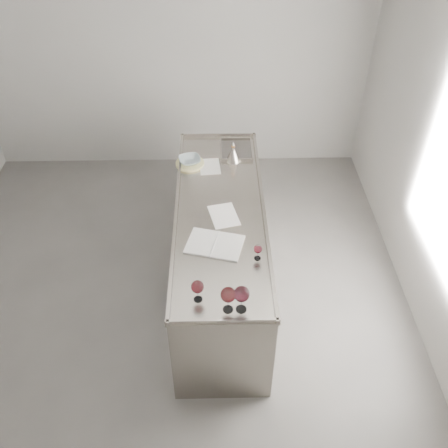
{
  "coord_description": "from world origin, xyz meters",
  "views": [
    {
      "loc": [
        0.46,
        -2.97,
        3.61
      ],
      "look_at": [
        0.53,
        0.02,
        1.02
      ],
      "focal_mm": 40.0,
      "sensor_mm": 36.0,
      "label": 1
    }
  ],
  "objects_px": {
    "ceramic_bowl": "(190,160)",
    "wine_glass_left": "(197,287)",
    "counter": "(220,249)",
    "notebook": "(215,244)",
    "wine_glass_middle": "(242,295)",
    "wine_funnel": "(233,155)",
    "wine_glass_right": "(228,295)",
    "wine_glass_small": "(258,249)"
  },
  "relations": [
    {
      "from": "wine_glass_left",
      "to": "wine_glass_right",
      "type": "xyz_separation_m",
      "value": [
        0.21,
        -0.09,
        0.02
      ]
    },
    {
      "from": "counter",
      "to": "wine_glass_middle",
      "type": "bearing_deg",
      "value": -83.23
    },
    {
      "from": "wine_glass_small",
      "to": "notebook",
      "type": "bearing_deg",
      "value": 154.05
    },
    {
      "from": "wine_glass_middle",
      "to": "wine_funnel",
      "type": "relative_size",
      "value": 1.02
    },
    {
      "from": "wine_glass_small",
      "to": "wine_funnel",
      "type": "height_order",
      "value": "wine_funnel"
    },
    {
      "from": "wine_glass_small",
      "to": "notebook",
      "type": "height_order",
      "value": "wine_glass_small"
    },
    {
      "from": "wine_glass_right",
      "to": "ceramic_bowl",
      "type": "xyz_separation_m",
      "value": [
        -0.31,
        1.77,
        -0.1
      ]
    },
    {
      "from": "counter",
      "to": "notebook",
      "type": "height_order",
      "value": "counter"
    },
    {
      "from": "wine_glass_middle",
      "to": "counter",
      "type": "bearing_deg",
      "value": 96.77
    },
    {
      "from": "wine_glass_left",
      "to": "ceramic_bowl",
      "type": "height_order",
      "value": "wine_glass_left"
    },
    {
      "from": "wine_glass_middle",
      "to": "wine_funnel",
      "type": "bearing_deg",
      "value": 89.74
    },
    {
      "from": "wine_funnel",
      "to": "wine_glass_right",
      "type": "bearing_deg",
      "value": -93.08
    },
    {
      "from": "counter",
      "to": "wine_glass_right",
      "type": "distance_m",
      "value": 1.24
    },
    {
      "from": "wine_glass_left",
      "to": "wine_glass_small",
      "type": "xyz_separation_m",
      "value": [
        0.44,
        0.4,
        -0.03
      ]
    },
    {
      "from": "wine_glass_left",
      "to": "notebook",
      "type": "bearing_deg",
      "value": 77.78
    },
    {
      "from": "ceramic_bowl",
      "to": "wine_funnel",
      "type": "height_order",
      "value": "wine_funnel"
    },
    {
      "from": "wine_glass_right",
      "to": "wine_glass_small",
      "type": "distance_m",
      "value": 0.55
    },
    {
      "from": "counter",
      "to": "ceramic_bowl",
      "type": "bearing_deg",
      "value": 111.86
    },
    {
      "from": "counter",
      "to": "wine_glass_left",
      "type": "xyz_separation_m",
      "value": [
        -0.17,
        -0.99,
        0.59
      ]
    },
    {
      "from": "wine_glass_left",
      "to": "wine_glass_right",
      "type": "relative_size",
      "value": 0.86
    },
    {
      "from": "wine_glass_right",
      "to": "wine_glass_small",
      "type": "relative_size",
      "value": 1.55
    },
    {
      "from": "wine_glass_right",
      "to": "wine_glass_middle",
      "type": "bearing_deg",
      "value": 0.0
    },
    {
      "from": "counter",
      "to": "notebook",
      "type": "xyz_separation_m",
      "value": [
        -0.05,
        -0.43,
        0.47
      ]
    },
    {
      "from": "wine_glass_middle",
      "to": "ceramic_bowl",
      "type": "relative_size",
      "value": 1.04
    },
    {
      "from": "notebook",
      "to": "ceramic_bowl",
      "type": "distance_m",
      "value": 1.14
    },
    {
      "from": "wine_glass_middle",
      "to": "wine_glass_right",
      "type": "xyz_separation_m",
      "value": [
        -0.09,
        0.0,
        -0.0
      ]
    },
    {
      "from": "wine_glass_middle",
      "to": "ceramic_bowl",
      "type": "bearing_deg",
      "value": 102.86
    },
    {
      "from": "wine_glass_left",
      "to": "wine_glass_middle",
      "type": "relative_size",
      "value": 0.83
    },
    {
      "from": "counter",
      "to": "wine_glass_right",
      "type": "relative_size",
      "value": 11.82
    },
    {
      "from": "wine_glass_middle",
      "to": "notebook",
      "type": "distance_m",
      "value": 0.69
    },
    {
      "from": "counter",
      "to": "notebook",
      "type": "relative_size",
      "value": 4.94
    },
    {
      "from": "ceramic_bowl",
      "to": "wine_glass_left",
      "type": "bearing_deg",
      "value": -86.31
    },
    {
      "from": "counter",
      "to": "wine_glass_right",
      "type": "xyz_separation_m",
      "value": [
        0.04,
        -1.08,
        0.61
      ]
    },
    {
      "from": "wine_glass_middle",
      "to": "notebook",
      "type": "xyz_separation_m",
      "value": [
        -0.18,
        0.65,
        -0.14
      ]
    },
    {
      "from": "wine_glass_right",
      "to": "wine_funnel",
      "type": "xyz_separation_m",
      "value": [
        0.1,
        1.82,
        -0.08
      ]
    },
    {
      "from": "counter",
      "to": "wine_glass_small",
      "type": "bearing_deg",
      "value": -65.06
    },
    {
      "from": "wine_glass_small",
      "to": "wine_funnel",
      "type": "relative_size",
      "value": 0.64
    },
    {
      "from": "wine_glass_right",
      "to": "wine_funnel",
      "type": "relative_size",
      "value": 0.99
    },
    {
      "from": "wine_glass_middle",
      "to": "wine_glass_right",
      "type": "relative_size",
      "value": 1.03
    },
    {
      "from": "notebook",
      "to": "ceramic_bowl",
      "type": "relative_size",
      "value": 2.41
    },
    {
      "from": "counter",
      "to": "wine_funnel",
      "type": "bearing_deg",
      "value": 79.57
    },
    {
      "from": "wine_glass_middle",
      "to": "ceramic_bowl",
      "type": "distance_m",
      "value": 1.82
    }
  ]
}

